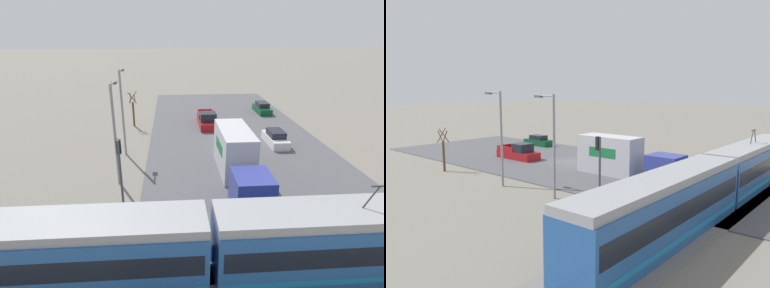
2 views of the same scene
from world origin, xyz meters
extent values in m
plane|color=slate|center=(0.00, 0.00, 0.00)|extent=(320.00, 320.00, 0.00)
cube|color=#4C4C51|center=(0.00, 0.00, 0.04)|extent=(18.12, 48.39, 0.08)
cube|color=slate|center=(0.00, 18.63, 0.04)|extent=(62.50, 4.40, 0.08)
cube|color=gray|center=(0.00, 17.91, 0.15)|extent=(61.25, 0.10, 0.14)
cube|color=gray|center=(0.00, 19.35, 0.15)|extent=(61.25, 0.10, 0.14)
cube|color=#235193|center=(-2.65, 18.63, 1.63)|extent=(15.10, 2.67, 3.11)
cube|color=black|center=(-2.65, 18.63, 2.00)|extent=(14.64, 2.70, 1.04)
cube|color=#1970AD|center=(-2.65, 18.63, 0.67)|extent=(14.94, 2.71, 0.30)
cube|color=gray|center=(-2.65, 18.63, 3.41)|extent=(15.10, 2.45, 0.44)
cube|color=#235193|center=(12.80, 18.63, 1.63)|extent=(15.10, 2.67, 3.11)
cube|color=black|center=(12.80, 18.63, 2.00)|extent=(14.64, 2.70, 1.04)
cube|color=#1970AD|center=(12.80, 18.63, 0.67)|extent=(14.94, 2.71, 0.30)
cube|color=gray|center=(12.80, 18.63, 3.41)|extent=(15.10, 2.45, 0.44)
cylinder|color=#2D2D33|center=(-2.20, 18.63, 4.18)|extent=(0.66, 0.07, 1.15)
cube|color=#2D2D33|center=(-2.65, 18.63, 4.73)|extent=(1.10, 0.08, 0.06)
cube|color=navy|center=(1.61, 12.92, 1.31)|extent=(2.49, 2.86, 2.45)
cube|color=#B2B2B7|center=(1.61, 7.03, 1.88)|extent=(2.49, 6.07, 3.61)
cube|color=#196B38|center=(2.87, 7.03, 2.24)|extent=(0.02, 3.03, 0.90)
cube|color=maroon|center=(2.37, -5.49, 0.52)|extent=(2.05, 5.44, 0.88)
cube|color=black|center=(2.37, -4.72, 1.44)|extent=(1.88, 1.85, 0.96)
cube|color=maroon|center=(3.31, -6.63, 1.22)|extent=(0.12, 2.72, 0.52)
cube|color=maroon|center=(1.43, -6.63, 1.22)|extent=(0.12, 2.72, 0.52)
cube|color=maroon|center=(2.37, -8.10, 1.22)|extent=(1.88, 0.22, 0.52)
cube|color=red|center=(3.17, -8.18, 0.79)|extent=(0.14, 0.04, 0.18)
cube|color=#0C4723|center=(-6.22, -11.18, 0.50)|extent=(1.73, 4.44, 0.84)
cube|color=black|center=(-6.22, -11.18, 1.23)|extent=(1.49, 2.31, 0.62)
cube|color=silver|center=(-3.96, 1.34, 0.50)|extent=(1.72, 4.25, 0.85)
cube|color=black|center=(-3.96, 1.34, 1.24)|extent=(1.48, 2.21, 0.62)
cylinder|color=#47474C|center=(10.07, 12.28, 2.44)|extent=(0.16, 0.16, 4.88)
cube|color=black|center=(10.07, 12.10, 4.40)|extent=(0.28, 0.22, 0.95)
sphere|color=#390606|center=(10.07, 11.98, 4.72)|extent=(0.18, 0.18, 0.18)
sphere|color=#3C2C06|center=(10.07, 11.98, 4.40)|extent=(0.18, 0.18, 0.18)
sphere|color=green|center=(10.07, 11.98, 4.08)|extent=(0.18, 0.18, 0.18)
cylinder|color=brown|center=(11.35, -6.08, 1.51)|extent=(0.24, 0.24, 3.01)
cylinder|color=brown|center=(11.60, -6.08, 3.49)|extent=(0.09, 0.85, 1.16)
cylinder|color=brown|center=(11.35, -5.83, 3.60)|extent=(1.02, 0.09, 1.41)
cylinder|color=brown|center=(11.10, -6.08, 3.49)|extent=(0.09, 0.85, 1.16)
cylinder|color=brown|center=(11.35, -6.33, 3.60)|extent=(1.02, 0.09, 1.41)
cylinder|color=gray|center=(11.17, 2.91, 3.96)|extent=(0.20, 0.20, 7.93)
cylinder|color=gray|center=(11.17, 2.11, 7.81)|extent=(0.12, 1.60, 0.12)
cube|color=#515156|center=(11.17, 1.36, 7.75)|extent=(0.36, 0.60, 0.18)
cylinder|color=gray|center=(10.90, 8.70, 3.87)|extent=(0.20, 0.20, 7.74)
cylinder|color=gray|center=(10.90, 7.90, 7.62)|extent=(0.12, 1.60, 0.12)
cube|color=#515156|center=(10.90, 7.15, 7.56)|extent=(0.36, 0.60, 0.18)
camera|label=1|loc=(6.71, 29.75, 11.27)|focal=28.00mm
camera|label=2|loc=(30.24, 27.65, 8.14)|focal=35.00mm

